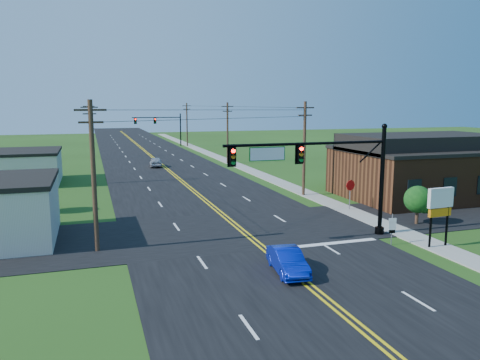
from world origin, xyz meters
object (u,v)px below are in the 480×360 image
object	(u,v)px
signal_mast_main	(322,168)
stop_sign	(350,188)
blue_car	(288,261)
route_sign	(392,227)
signal_mast_far	(160,124)

from	to	relation	value
signal_mast_main	stop_sign	distance (m)	10.01
blue_car	route_sign	distance (m)	8.63
route_sign	stop_sign	distance (m)	9.82
signal_mast_far	signal_mast_main	bearing A→B (deg)	-90.08
signal_mast_far	blue_car	xyz separation A→B (m)	(-4.56, -76.92, -3.90)
signal_mast_far	route_sign	size ratio (longest dim) A/B	5.50
signal_mast_main	route_sign	size ratio (longest dim) A/B	5.66
route_sign	stop_sign	world-z (taller)	stop_sign
signal_mast_far	route_sign	world-z (taller)	signal_mast_far
signal_mast_main	signal_mast_far	xyz separation A→B (m)	(0.10, 72.00, -0.20)
signal_mast_main	stop_sign	size ratio (longest dim) A/B	4.43
signal_mast_far	stop_sign	xyz separation A→B (m)	(6.32, -64.89, -2.71)
blue_car	signal_mast_main	bearing A→B (deg)	54.45
route_sign	signal_mast_main	bearing A→B (deg)	158.01
blue_car	stop_sign	xyz separation A→B (m)	(10.87, 12.03, 1.19)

